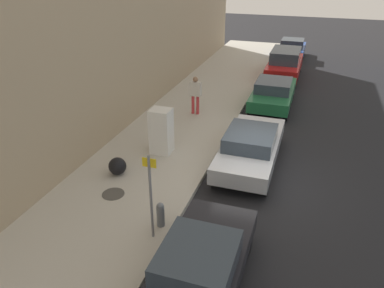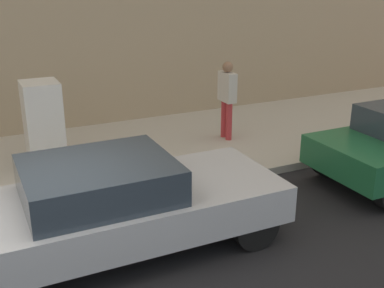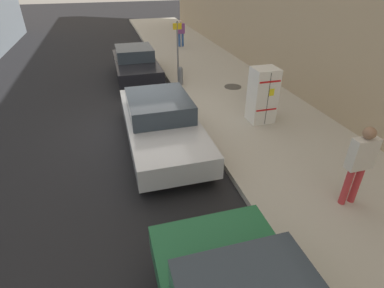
# 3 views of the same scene
# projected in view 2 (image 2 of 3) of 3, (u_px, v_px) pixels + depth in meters

# --- Properties ---
(ground_plane) EXTENTS (80.00, 80.00, 0.00)m
(ground_plane) POSITION_uv_depth(u_px,v_px,m) (53.00, 282.00, 6.27)
(ground_plane) COLOR black
(sidewalk_slab) EXTENTS (4.35, 44.00, 0.16)m
(sidewalk_slab) POSITION_uv_depth(u_px,v_px,m) (16.00, 172.00, 9.51)
(sidewalk_slab) COLOR #B2ADA0
(sidewalk_slab) RESTS_ON ground
(discarded_refrigerator) EXTENTS (0.76, 0.69, 1.72)m
(discarded_refrigerator) POSITION_uv_depth(u_px,v_px,m) (44.00, 125.00, 9.29)
(discarded_refrigerator) COLOR white
(discarded_refrigerator) RESTS_ON sidewalk_slab
(pedestrian_standing_near) EXTENTS (0.52, 0.24, 1.79)m
(pedestrian_standing_near) POSITION_uv_depth(u_px,v_px,m) (227.00, 94.00, 10.87)
(pedestrian_standing_near) COLOR #B73338
(pedestrian_standing_near) RESTS_ON sidewalk_slab
(parked_sedan_silver) EXTENTS (1.88, 4.80, 1.40)m
(parked_sedan_silver) POSITION_uv_depth(u_px,v_px,m) (113.00, 205.00, 6.75)
(parked_sedan_silver) COLOR silver
(parked_sedan_silver) RESTS_ON ground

